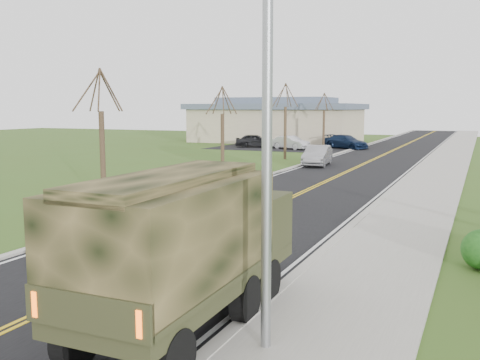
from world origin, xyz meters
The scene contains 17 objects.
ground centered at (0.00, 0.00, 0.00)m, with size 160.00×160.00×0.00m, color #3B551C.
road centered at (0.00, 40.00, 0.01)m, with size 8.00×120.00×0.01m, color black.
curb_right centered at (4.15, 40.00, 0.06)m, with size 0.30×120.00×0.12m, color #9E998E.
sidewalk_right centered at (5.90, 40.00, 0.05)m, with size 3.20×120.00×0.10m, color #9E998E.
curb_left centered at (-4.15, 40.00, 0.05)m, with size 0.30×120.00×0.10m, color #9E998E.
street_light centered at (4.90, -0.50, 4.43)m, with size 1.65×0.22×8.00m.
bare_tree_a centered at (-7.00, 10.00, 2.63)m, with size 1.93×2.26×6.08m.
bare_tree_b centered at (-7.00, 22.00, 2.48)m, with size 1.83×2.14×5.73m.
bare_tree_c centered at (-7.00, 34.00, 2.78)m, with size 2.04×2.39×6.42m.
bare_tree_d centered at (-7.00, 46.00, 2.55)m, with size 1.88×2.20×5.91m.
commercial_building centered at (-15.98, 55.97, 2.69)m, with size 25.50×21.50×5.65m.
military_truck centered at (3.20, -0.20, 1.81)m, with size 2.32×6.39×3.17m.
suv_champagne centered at (-2.17, 13.05, 0.70)m, with size 2.31×5.00×1.39m, color tan.
sedan_silver centered at (-3.00, 30.10, 0.77)m, with size 1.62×4.64×1.53m, color #9F9FA3.
lot_car_dark centered at (-14.61, 45.51, 0.74)m, with size 1.75×4.36×1.49m, color black.
lot_car_silver centered at (-10.14, 44.55, 0.71)m, with size 1.50×4.32×1.42m, color silver.
lot_car_navy centered at (-5.00, 47.75, 0.74)m, with size 2.07×5.10×1.48m, color #0E1B34.
Camera 1 is at (8.36, -8.98, 4.34)m, focal length 40.00 mm.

